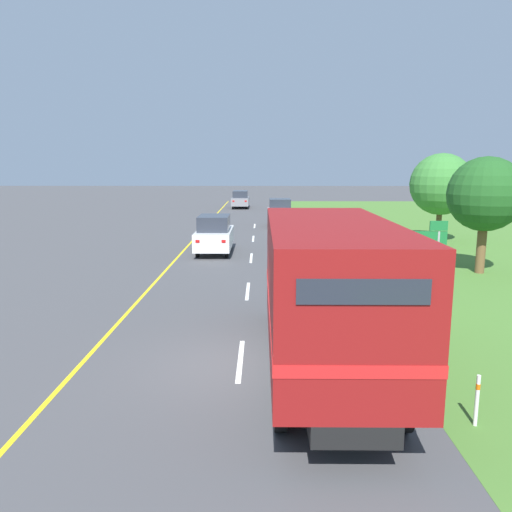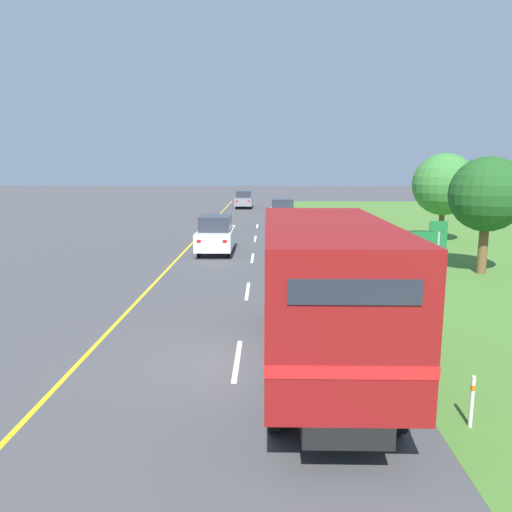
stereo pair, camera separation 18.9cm
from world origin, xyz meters
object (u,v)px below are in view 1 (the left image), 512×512
(lead_car_white, at_px, (214,234))
(delineator_post, at_px, (477,399))
(roadside_tree_near, at_px, (486,195))
(lead_car_silver_ahead, at_px, (280,213))
(highway_sign, at_px, (419,254))
(horse_trailer_truck, at_px, (324,286))
(lead_car_grey_ahead, at_px, (240,199))
(roadside_tree_mid, at_px, (441,184))

(lead_car_white, relative_size, delineator_post, 4.42)
(roadside_tree_near, bearing_deg, lead_car_white, 157.99)
(lead_car_silver_ahead, distance_m, highway_sign, 21.38)
(horse_trailer_truck, bearing_deg, lead_car_silver_ahead, 90.00)
(lead_car_grey_ahead, bearing_deg, lead_car_silver_ahead, -77.67)
(lead_car_white, relative_size, highway_sign, 1.51)
(lead_car_white, relative_size, roadside_tree_mid, 0.80)
(highway_sign, relative_size, roadside_tree_mid, 0.53)
(horse_trailer_truck, distance_m, roadside_tree_mid, 21.37)
(lead_car_silver_ahead, xyz_separation_m, roadside_tree_near, (7.99, -16.21, 2.31))
(lead_car_white, xyz_separation_m, delineator_post, (6.25, -17.58, -0.49))
(lead_car_grey_ahead, relative_size, delineator_post, 4.81)
(horse_trailer_truck, height_order, delineator_post, horse_trailer_truck)
(lead_car_grey_ahead, bearing_deg, delineator_post, -82.46)
(highway_sign, xyz_separation_m, delineator_post, (-1.40, -7.98, -1.17))
(lead_car_white, height_order, roadside_tree_near, roadside_tree_near)
(horse_trailer_truck, relative_size, lead_car_white, 2.08)
(lead_car_grey_ahead, bearing_deg, highway_sign, -78.81)
(horse_trailer_truck, distance_m, highway_sign, 6.73)
(lead_car_white, xyz_separation_m, lead_car_grey_ahead, (0.22, 27.95, -0.06))
(horse_trailer_truck, height_order, roadside_tree_mid, roadside_tree_mid)
(lead_car_grey_ahead, relative_size, highway_sign, 1.65)
(lead_car_white, height_order, highway_sign, highway_sign)
(highway_sign, relative_size, delineator_post, 2.92)
(lead_car_silver_ahead, bearing_deg, roadside_tree_mid, -38.48)
(lead_car_white, distance_m, highway_sign, 12.29)
(highway_sign, height_order, delineator_post, highway_sign)
(horse_trailer_truck, bearing_deg, highway_sign, 55.42)
(lead_car_grey_ahead, bearing_deg, horse_trailer_truck, -85.21)
(horse_trailer_truck, bearing_deg, roadside_tree_mid, 64.22)
(lead_car_silver_ahead, relative_size, roadside_tree_near, 0.78)
(lead_car_white, bearing_deg, lead_car_grey_ahead, 89.55)
(lead_car_white, height_order, roadside_tree_mid, roadside_tree_mid)
(horse_trailer_truck, distance_m, delineator_post, 3.73)
(highway_sign, bearing_deg, horse_trailer_truck, -124.58)
(lead_car_silver_ahead, xyz_separation_m, highway_sign, (3.82, -21.03, 0.63))
(lead_car_grey_ahead, xyz_separation_m, roadside_tree_mid, (12.88, -23.89, 2.49))
(highway_sign, relative_size, roadside_tree_near, 0.56)
(lead_car_white, xyz_separation_m, roadside_tree_near, (11.82, -4.78, 2.35))
(roadside_tree_near, relative_size, roadside_tree_mid, 0.94)
(lead_car_silver_ahead, height_order, roadside_tree_near, roadside_tree_near)
(lead_car_grey_ahead, height_order, highway_sign, highway_sign)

